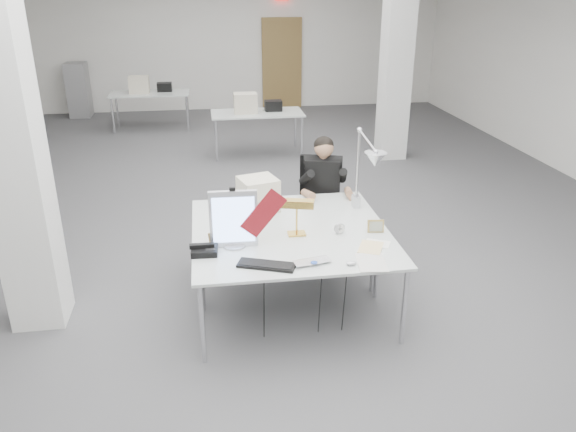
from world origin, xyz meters
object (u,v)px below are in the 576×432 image
(seated_person, at_px, (323,176))
(monitor, at_px, (233,219))
(desk_main, at_px, (298,253))
(architect_lamp, at_px, (365,174))
(laptop, at_px, (314,264))
(office_chair, at_px, (321,208))
(bankers_lamp, at_px, (297,216))
(beige_monitor, at_px, (258,194))
(desk_phone, at_px, (205,251))

(seated_person, distance_m, monitor, 1.71)
(desk_main, height_order, architect_lamp, architect_lamp)
(seated_person, height_order, laptop, seated_person)
(office_chair, distance_m, laptop, 1.91)
(laptop, bearing_deg, desk_main, 95.70)
(bankers_lamp, distance_m, beige_monitor, 0.71)
(bankers_lamp, height_order, desk_phone, bankers_lamp)
(monitor, bearing_deg, laptop, -35.01)
(office_chair, bearing_deg, bankers_lamp, -95.68)
(laptop, height_order, beige_monitor, beige_monitor)
(desk_main, bearing_deg, seated_person, 70.56)
(office_chair, distance_m, beige_monitor, 1.05)
(seated_person, height_order, desk_phone, seated_person)
(seated_person, relative_size, laptop, 2.82)
(monitor, bearing_deg, seated_person, 53.19)
(office_chair, relative_size, seated_person, 1.15)
(desk_main, relative_size, laptop, 5.84)
(desk_main, xyz_separation_m, laptop, (0.08, -0.27, 0.02))
(desk_main, bearing_deg, laptop, -73.08)
(architect_lamp, bearing_deg, bankers_lamp, -173.31)
(bankers_lamp, bearing_deg, seated_person, 82.77)
(desk_main, xyz_separation_m, seated_person, (0.54, 1.52, 0.16))
(seated_person, relative_size, architect_lamp, 0.99)
(desk_main, bearing_deg, beige_monitor, 103.55)
(seated_person, bearing_deg, laptop, -87.88)
(desk_main, height_order, laptop, laptop)
(office_chair, relative_size, bankers_lamp, 2.69)
(desk_phone, distance_m, architect_lamp, 1.70)
(laptop, xyz_separation_m, bankers_lamp, (-0.04, 0.62, 0.17))
(monitor, relative_size, architect_lamp, 0.59)
(architect_lamp, bearing_deg, monitor, -177.60)
(beige_monitor, distance_m, architect_lamp, 1.08)
(seated_person, xyz_separation_m, laptop, (-0.45, -1.79, -0.13))
(seated_person, bearing_deg, desk_main, -93.14)
(desk_phone, bearing_deg, seated_person, 50.66)
(office_chair, xyz_separation_m, architect_lamp, (0.22, -0.89, 0.69))
(monitor, height_order, beige_monitor, monitor)
(monitor, height_order, architect_lamp, architect_lamp)
(monitor, height_order, laptop, monitor)
(bankers_lamp, bearing_deg, architect_lamp, 40.53)
(monitor, relative_size, laptop, 1.66)
(desk_phone, height_order, beige_monitor, beige_monitor)
(desk_main, height_order, seated_person, seated_person)
(monitor, xyz_separation_m, desk_phone, (-0.26, -0.11, -0.23))
(desk_main, xyz_separation_m, architect_lamp, (0.75, 0.67, 0.45))
(laptop, xyz_separation_m, architect_lamp, (0.67, 0.95, 0.42))
(monitor, distance_m, bankers_lamp, 0.60)
(desk_phone, relative_size, beige_monitor, 0.62)
(bankers_lamp, distance_m, desk_phone, 0.89)
(bankers_lamp, relative_size, architect_lamp, 0.43)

